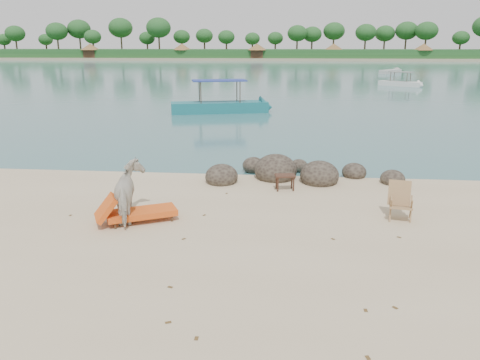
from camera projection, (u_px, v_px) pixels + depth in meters
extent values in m
plane|color=#366B6C|center=(279.00, 67.00, 96.10)|extent=(400.00, 400.00, 0.00)
cube|color=tan|center=(282.00, 57.00, 172.61)|extent=(420.00, 90.00, 1.40)
cube|color=#1E4C1E|center=(282.00, 53.00, 138.61)|extent=(420.00, 18.00, 2.40)
ellipsoid|color=black|center=(222.00, 177.00, 14.87)|extent=(1.04, 1.15, 0.78)
ellipsoid|color=black|center=(276.00, 171.00, 15.37)|extent=(1.40, 1.54, 1.05)
ellipsoid|color=black|center=(319.00, 176.00, 14.87)|extent=(1.23, 1.36, 0.92)
ellipsoid|color=black|center=(354.00, 173.00, 15.54)|extent=(0.80, 0.88, 0.60)
ellipsoid|color=black|center=(392.00, 180.00, 14.77)|extent=(0.76, 0.84, 0.57)
ellipsoid|color=black|center=(253.00, 166.00, 16.43)|extent=(0.77, 0.85, 0.58)
ellipsoid|color=black|center=(299.00, 167.00, 16.48)|extent=(0.62, 0.68, 0.46)
imported|color=beige|center=(131.00, 193.00, 11.55)|extent=(1.22, 1.83, 1.42)
plane|color=brown|center=(399.00, 238.00, 10.62)|extent=(0.14, 0.14, 0.00)
plane|color=brown|center=(368.00, 359.00, 6.52)|extent=(0.12, 0.12, 0.00)
plane|color=brown|center=(170.00, 288.00, 8.43)|extent=(0.13, 0.13, 0.00)
plane|color=brown|center=(227.00, 194.00, 13.76)|extent=(0.10, 0.10, 0.00)
plane|color=brown|center=(204.00, 216.00, 12.00)|extent=(0.13, 0.13, 0.00)
plane|color=brown|center=(103.00, 208.00, 12.62)|extent=(0.14, 0.14, 0.00)
plane|color=brown|center=(366.00, 312.00, 7.69)|extent=(0.10, 0.10, 0.00)
plane|color=brown|center=(333.00, 240.00, 10.52)|extent=(0.14, 0.14, 0.00)
plane|color=brown|center=(395.00, 309.00, 7.77)|extent=(0.14, 0.14, 0.00)
plane|color=brown|center=(184.00, 240.00, 10.53)|extent=(0.14, 0.14, 0.00)
plane|color=brown|center=(168.00, 324.00, 7.36)|extent=(0.13, 0.13, 0.00)
plane|color=brown|center=(196.00, 340.00, 6.96)|extent=(0.10, 0.10, 0.00)
plane|color=brown|center=(71.00, 216.00, 11.98)|extent=(0.10, 0.10, 0.00)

